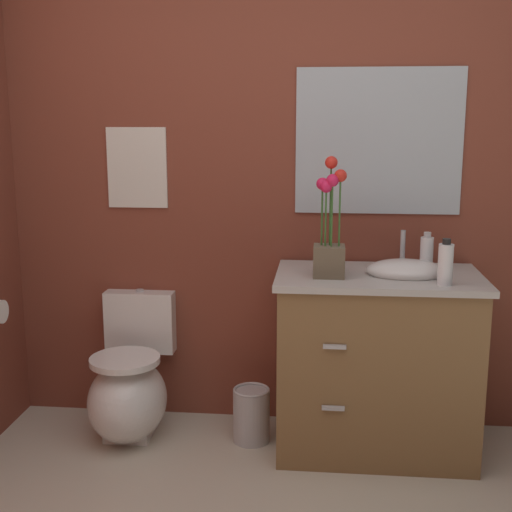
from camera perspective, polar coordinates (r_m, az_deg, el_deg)
name	(u,v)px	position (r m, az deg, el deg)	size (l,w,h in m)	color
wall_back	(329,182)	(3.40, 6.17, 6.22)	(4.41, 0.05, 2.50)	brown
toilet	(130,388)	(3.48, -10.58, -10.91)	(0.38, 0.59, 0.69)	white
vanity_cabinet	(376,361)	(3.26, 10.12, -8.69)	(0.94, 0.56, 1.04)	brown
flower_vase	(329,240)	(3.04, 6.21, 1.31)	(0.14, 0.14, 0.54)	brown
soap_bottle	(427,253)	(3.27, 14.19, 0.27)	(0.06, 0.06, 0.18)	white
lotion_bottle	(445,264)	(2.99, 15.68, -0.64)	(0.06, 0.06, 0.20)	white
trash_bin	(251,414)	(3.40, -0.39, -13.21)	(0.18, 0.18, 0.27)	#B7B7BC
wall_poster	(137,168)	(3.49, -10.00, 7.34)	(0.30, 0.01, 0.40)	silver
wall_mirror	(379,142)	(3.36, 10.31, 9.47)	(0.80, 0.01, 0.70)	#B2BCC6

